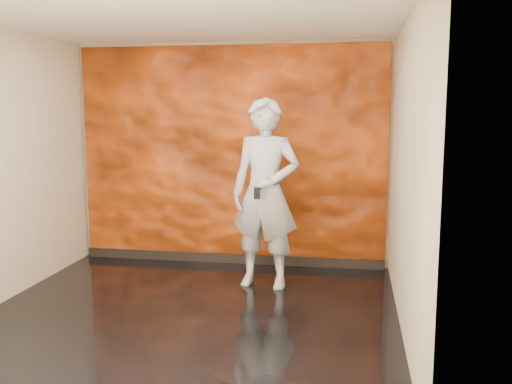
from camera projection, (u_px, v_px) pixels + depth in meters
name	position (u px, v px, depth m)	size (l,w,h in m)	color
room	(186.00, 172.00, 5.30)	(4.02, 4.02, 2.81)	black
feature_wall	(231.00, 156.00, 7.22)	(3.90, 0.06, 2.75)	#EB550F
baseboard	(231.00, 258.00, 7.37)	(3.90, 0.04, 0.12)	black
man	(265.00, 194.00, 6.29)	(0.77, 0.50, 2.10)	#90959F
phone	(257.00, 193.00, 6.01)	(0.07, 0.01, 0.13)	black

